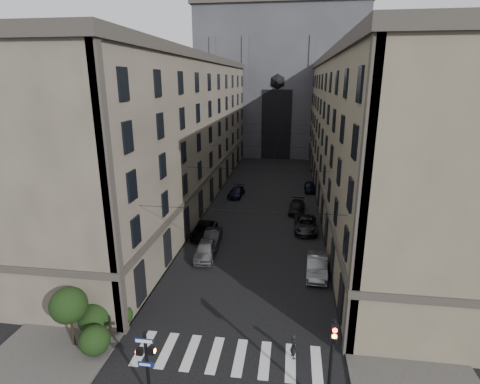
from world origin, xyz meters
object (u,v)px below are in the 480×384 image
at_px(pedestrian_signal_left, 146,360).
at_px(traffic_light_right, 332,356).
at_px(car_left_far, 236,192).
at_px(car_right_midfar, 297,207).
at_px(gothic_tower, 280,71).
at_px(car_right_midnear, 306,224).
at_px(car_right_far, 310,187).
at_px(car_left_near, 206,250).
at_px(car_right_near, 317,266).
at_px(car_left_midnear, 212,238).
at_px(pedestrian, 294,346).
at_px(car_left_midfar, 204,230).

distance_m(pedestrian_signal_left, traffic_light_right, 9.18).
relative_size(car_left_far, car_right_midfar, 0.96).
bearing_deg(gothic_tower, traffic_light_right, -85.62).
bearing_deg(car_right_midnear, car_right_far, 86.07).
relative_size(car_left_near, car_right_midnear, 0.88).
height_order(traffic_light_right, car_right_near, traffic_light_right).
bearing_deg(car_right_midfar, gothic_tower, 99.55).
xyz_separation_m(car_left_far, car_right_near, (10.02, -20.91, 0.15)).
height_order(car_left_near, car_left_far, car_left_near).
relative_size(car_left_midnear, pedestrian, 2.76).
bearing_deg(car_left_midfar, car_right_midnear, 16.06).
height_order(car_right_midfar, pedestrian, pedestrian).
xyz_separation_m(car_left_midnear, car_right_far, (10.40, 20.38, -0.03)).
height_order(car_right_far, pedestrian, pedestrian).
bearing_deg(pedestrian, car_left_near, 11.06).
relative_size(gothic_tower, pedestrian, 36.78).
bearing_deg(car_left_near, car_left_midnear, 86.33).
bearing_deg(car_right_midfar, car_right_midnear, -77.02).
bearing_deg(car_right_near, car_left_midfar, 152.58).
bearing_deg(gothic_tower, car_right_midfar, -84.48).
xyz_separation_m(pedestrian_signal_left, car_left_midfar, (-2.00, 20.86, -1.66)).
bearing_deg(pedestrian_signal_left, car_left_midnear, 92.07).
relative_size(gothic_tower, car_left_midnear, 13.32).
relative_size(car_left_far, car_right_near, 0.92).
bearing_deg(car_left_midfar, pedestrian_signal_left, -84.16).
bearing_deg(traffic_light_right, car_right_midnear, 91.10).
bearing_deg(car_left_midfar, pedestrian, -60.57).
bearing_deg(car_right_far, car_left_near, -114.00).
relative_size(car_left_far, car_right_far, 1.10).
height_order(car_left_midnear, car_right_near, car_right_near).
bearing_deg(car_right_far, car_left_midnear, -116.98).
height_order(traffic_light_right, car_left_midfar, traffic_light_right).
bearing_deg(pedestrian_signal_left, car_right_midnear, 70.04).
height_order(pedestrian_signal_left, car_left_far, pedestrian_signal_left).
xyz_separation_m(car_left_midfar, car_right_midnear, (10.66, 3.00, 0.06)).
xyz_separation_m(car_left_far, pedestrian, (8.09, -31.20, 0.14)).
height_order(traffic_light_right, car_left_midnear, traffic_light_right).
height_order(car_left_near, car_left_midnear, car_left_near).
bearing_deg(traffic_light_right, car_left_near, 122.15).
distance_m(gothic_tower, traffic_light_right, 74.67).
xyz_separation_m(pedestrian_signal_left, car_left_near, (-0.69, 16.01, -1.54)).
xyz_separation_m(car_left_near, car_right_far, (10.40, 23.30, -0.10)).
xyz_separation_m(pedestrian_signal_left, car_left_far, (-0.69, 35.14, -1.68)).
bearing_deg(car_left_near, car_left_midfar, 101.49).
bearing_deg(car_right_near, pedestrian_signal_left, -120.35).
bearing_deg(car_left_midnear, pedestrian_signal_left, -90.41).
height_order(car_left_midnear, car_right_midfar, car_left_midnear).
height_order(car_right_midnear, car_right_far, car_right_midnear).
bearing_deg(car_right_midfar, car_left_far, 151.26).
xyz_separation_m(car_left_midnear, car_right_midnear, (9.35, 4.92, 0.01)).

